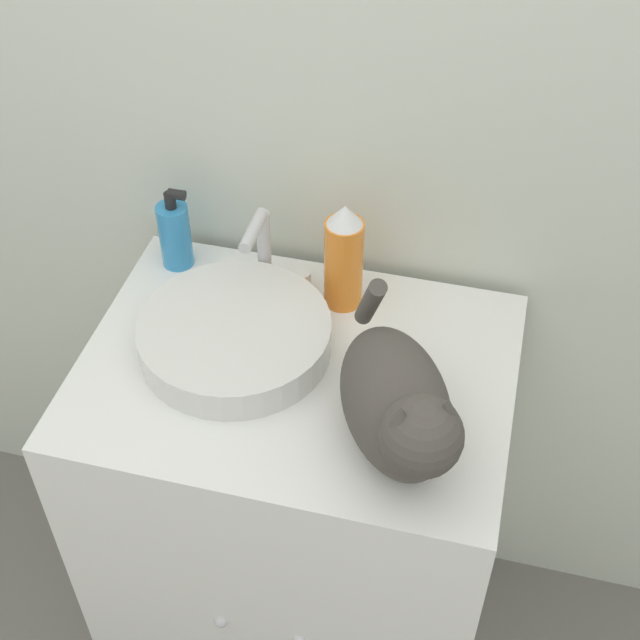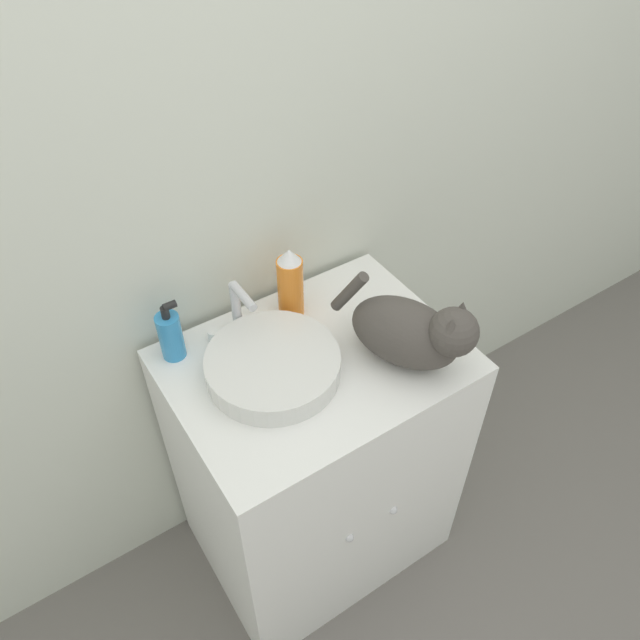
# 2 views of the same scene
# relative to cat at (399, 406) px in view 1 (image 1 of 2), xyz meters

# --- Properties ---
(wall_back) EXTENTS (6.00, 0.05, 2.50)m
(wall_back) POSITION_rel_cat_xyz_m (-0.19, 0.43, 0.28)
(wall_back) COLOR silver
(wall_back) RESTS_ON ground_plane
(vanity_cabinet) EXTENTS (0.71, 0.54, 0.87)m
(vanity_cabinet) POSITION_rel_cat_xyz_m (-0.19, 0.12, -0.53)
(vanity_cabinet) COLOR white
(vanity_cabinet) RESTS_ON ground_plane
(sink_basin) EXTENTS (0.32, 0.32, 0.06)m
(sink_basin) POSITION_rel_cat_xyz_m (-0.30, 0.14, -0.07)
(sink_basin) COLOR silver
(sink_basin) RESTS_ON vanity_cabinet
(faucet) EXTENTS (0.17, 0.12, 0.16)m
(faucet) POSITION_rel_cat_xyz_m (-0.30, 0.30, -0.02)
(faucet) COLOR silver
(faucet) RESTS_ON vanity_cabinet
(cat) EXTENTS (0.25, 0.36, 0.21)m
(cat) POSITION_rel_cat_xyz_m (0.00, 0.00, 0.00)
(cat) COLOR #47423D
(cat) RESTS_ON vanity_cabinet
(soap_bottle) EXTENTS (0.06, 0.06, 0.16)m
(soap_bottle) POSITION_rel_cat_xyz_m (-0.47, 0.33, -0.03)
(soap_bottle) COLOR #338CCC
(soap_bottle) RESTS_ON vanity_cabinet
(spray_bottle) EXTENTS (0.07, 0.07, 0.21)m
(spray_bottle) POSITION_rel_cat_xyz_m (-0.15, 0.30, 0.00)
(spray_bottle) COLOR orange
(spray_bottle) RESTS_ON vanity_cabinet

